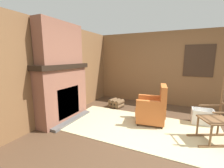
% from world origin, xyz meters
% --- Properties ---
extents(ground_plane, '(14.00, 14.00, 0.00)m').
position_xyz_m(ground_plane, '(0.00, 0.00, 0.00)').
color(ground_plane, '#4C3523').
extents(wood_panel_wall_left, '(0.06, 5.43, 2.36)m').
position_xyz_m(wood_panel_wall_left, '(-2.45, 0.00, 1.18)').
color(wood_panel_wall_left, brown).
rests_on(wood_panel_wall_left, ground).
extents(wood_panel_wall_back, '(5.43, 0.09, 2.36)m').
position_xyz_m(wood_panel_wall_back, '(0.02, 2.44, 1.19)').
color(wood_panel_wall_back, brown).
rests_on(wood_panel_wall_back, ground).
extents(fireplace_hearth, '(0.56, 1.50, 1.39)m').
position_xyz_m(fireplace_hearth, '(-2.23, 0.00, 0.69)').
color(fireplace_hearth, brown).
rests_on(fireplace_hearth, ground).
extents(chimney_breast, '(0.31, 1.23, 0.95)m').
position_xyz_m(chimney_breast, '(-2.24, 0.00, 1.86)').
color(chimney_breast, brown).
rests_on(chimney_breast, fireplace_hearth).
extents(area_rug, '(3.39, 1.69, 0.01)m').
position_xyz_m(area_rug, '(-0.46, 0.34, 0.01)').
color(area_rug, '#C6B789').
rests_on(area_rug, ground).
extents(armchair, '(0.73, 0.68, 0.93)m').
position_xyz_m(armchair, '(-0.20, 0.70, 0.35)').
color(armchair, '#C6662D').
rests_on(armchair, ground).
extents(rocking_chair, '(0.91, 0.74, 1.33)m').
position_xyz_m(rocking_chair, '(1.03, 0.41, 0.44)').
color(rocking_chair, brown).
rests_on(rocking_chair, ground).
extents(firewood_stack, '(0.48, 0.42, 0.25)m').
position_xyz_m(firewood_stack, '(-1.44, 1.42, 0.13)').
color(firewood_stack, brown).
rests_on(firewood_stack, ground).
extents(laundry_basket, '(0.47, 0.33, 0.35)m').
position_xyz_m(laundry_basket, '(0.87, 1.17, 0.18)').
color(laundry_basket, white).
rests_on(laundry_basket, ground).
extents(oil_lamp_vase, '(0.13, 0.13, 0.24)m').
position_xyz_m(oil_lamp_vase, '(-2.28, -0.33, 1.47)').
color(oil_lamp_vase, '#47708E').
rests_on(oil_lamp_vase, fireplace_hearth).
extents(storage_case, '(0.15, 0.26, 0.15)m').
position_xyz_m(storage_case, '(-2.28, 0.25, 1.46)').
color(storage_case, gray).
rests_on(storage_case, fireplace_hearth).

